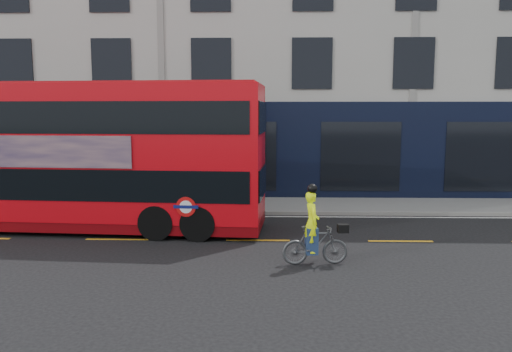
{
  "coord_description": "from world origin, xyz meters",
  "views": [
    {
      "loc": [
        4.29,
        -12.21,
        3.61
      ],
      "look_at": [
        3.93,
        2.22,
        1.74
      ],
      "focal_mm": 35.0,
      "sensor_mm": 36.0,
      "label": 1
    }
  ],
  "objects": [
    {
      "name": "ground",
      "position": [
        0.0,
        0.0,
        0.0
      ],
      "size": [
        120.0,
        120.0,
        0.0
      ],
      "primitive_type": "plane",
      "color": "black",
      "rests_on": "ground"
    },
    {
      "name": "cyclist",
      "position": [
        5.38,
        -0.7,
        0.65
      ],
      "size": [
        1.6,
        0.6,
        1.94
      ],
      "rotation": [
        0.0,
        0.0,
        0.1
      ],
      "color": "#4A4C4F",
      "rests_on": "ground"
    },
    {
      "name": "bus",
      "position": [
        -1.34,
        2.78,
        2.28
      ],
      "size": [
        11.19,
        3.28,
        4.45
      ],
      "rotation": [
        0.0,
        0.0,
        -0.07
      ],
      "color": "red",
      "rests_on": "ground"
    },
    {
      "name": "building_terrace",
      "position": [
        0.0,
        12.94,
        7.49
      ],
      "size": [
        50.0,
        10.07,
        15.0
      ],
      "color": "#B1AFA7",
      "rests_on": "ground"
    },
    {
      "name": "lane_dashes",
      "position": [
        0.0,
        1.5,
        0.0
      ],
      "size": [
        58.0,
        0.12,
        0.01
      ],
      "primitive_type": null,
      "color": "gold",
      "rests_on": "ground"
    },
    {
      "name": "kerb",
      "position": [
        0.0,
        5.0,
        0.07
      ],
      "size": [
        60.0,
        0.12,
        0.13
      ],
      "primitive_type": "cube",
      "color": "gray",
      "rests_on": "ground"
    },
    {
      "name": "road_edge_line",
      "position": [
        0.0,
        4.7,
        0.0
      ],
      "size": [
        58.0,
        0.1,
        0.01
      ],
      "primitive_type": "cube",
      "color": "silver",
      "rests_on": "ground"
    },
    {
      "name": "pavement",
      "position": [
        0.0,
        6.5,
        0.06
      ],
      "size": [
        60.0,
        3.0,
        0.12
      ],
      "primitive_type": "cube",
      "color": "gray",
      "rests_on": "ground"
    }
  ]
}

